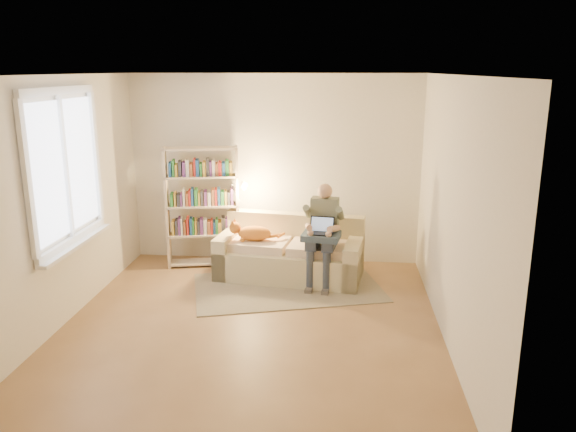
# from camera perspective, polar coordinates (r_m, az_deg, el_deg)

# --- Properties ---
(floor) EXTENTS (4.50, 4.50, 0.00)m
(floor) POSITION_cam_1_polar(r_m,az_deg,el_deg) (6.06, -3.88, -11.29)
(floor) COLOR brown
(floor) RESTS_ON ground
(ceiling) EXTENTS (4.00, 4.50, 0.02)m
(ceiling) POSITION_cam_1_polar(r_m,az_deg,el_deg) (5.45, -4.37, 14.11)
(ceiling) COLOR white
(ceiling) RESTS_ON wall_back
(wall_left) EXTENTS (0.02, 4.50, 2.60)m
(wall_left) POSITION_cam_1_polar(r_m,az_deg,el_deg) (6.26, -22.49, 1.09)
(wall_left) COLOR silver
(wall_left) RESTS_ON floor
(wall_right) EXTENTS (0.02, 4.50, 2.60)m
(wall_right) POSITION_cam_1_polar(r_m,az_deg,el_deg) (5.64, 16.36, 0.22)
(wall_right) COLOR silver
(wall_right) RESTS_ON floor
(wall_back) EXTENTS (4.00, 0.02, 2.60)m
(wall_back) POSITION_cam_1_polar(r_m,az_deg,el_deg) (7.79, -1.39, 4.72)
(wall_back) COLOR silver
(wall_back) RESTS_ON floor
(wall_front) EXTENTS (4.00, 0.02, 2.60)m
(wall_front) POSITION_cam_1_polar(r_m,az_deg,el_deg) (3.52, -10.19, -8.16)
(wall_front) COLOR silver
(wall_front) RESTS_ON floor
(window) EXTENTS (0.12, 1.52, 1.69)m
(window) POSITION_cam_1_polar(r_m,az_deg,el_deg) (6.39, -21.31, 2.16)
(window) COLOR white
(window) RESTS_ON wall_left
(sofa) EXTENTS (1.95, 1.08, 0.79)m
(sofa) POSITION_cam_1_polar(r_m,az_deg,el_deg) (7.35, 0.24, -4.05)
(sofa) COLOR #C9BC8E
(sofa) RESTS_ON floor
(person) EXTENTS (0.41, 0.58, 1.28)m
(person) POSITION_cam_1_polar(r_m,az_deg,el_deg) (7.00, 3.56, -1.29)
(person) COLOR slate
(person) RESTS_ON sofa
(cat) EXTENTS (0.67, 0.29, 0.24)m
(cat) POSITION_cam_1_polar(r_m,az_deg,el_deg) (7.26, -3.44, -1.69)
(cat) COLOR orange
(cat) RESTS_ON sofa
(blanket) EXTENTS (0.50, 0.43, 0.08)m
(blanket) POSITION_cam_1_polar(r_m,az_deg,el_deg) (6.93, 2.86, -2.00)
(blanket) COLOR #2B3B4C
(blanket) RESTS_ON person
(laptop) EXTENTS (0.32, 0.28, 0.25)m
(laptop) POSITION_cam_1_polar(r_m,az_deg,el_deg) (6.91, 2.88, -1.29)
(laptop) COLOR black
(laptop) RESTS_ON blanket
(bookshelf) EXTENTS (1.13, 0.45, 1.66)m
(bookshelf) POSITION_cam_1_polar(r_m,az_deg,el_deg) (7.70, -8.68, 1.52)
(bookshelf) COLOR beige
(bookshelf) RESTS_ON floor
(rug) EXTENTS (2.56, 1.92, 0.01)m
(rug) POSITION_cam_1_polar(r_m,az_deg,el_deg) (7.07, -0.03, -7.26)
(rug) COLOR gray
(rug) RESTS_ON floor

